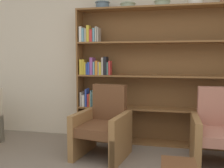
{
  "coord_description": "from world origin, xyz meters",
  "views": [
    {
      "loc": [
        0.33,
        -1.58,
        1.32
      ],
      "look_at": [
        -0.4,
        1.89,
        0.95
      ],
      "focal_mm": 40.0,
      "sensor_mm": 36.0,
      "label": 1
    }
  ],
  "objects_px": {
    "bowl_brass": "(128,5)",
    "armchair_leather": "(103,126)",
    "armchair_cushioned": "(219,133)",
    "bowl_cream": "(102,5)",
    "bowl_olive": "(195,1)",
    "bookshelf": "(146,79)",
    "bowl_terracotta": "(162,3)"
  },
  "relations": [
    {
      "from": "bowl_brass",
      "to": "armchair_leather",
      "type": "height_order",
      "value": "bowl_brass"
    },
    {
      "from": "armchair_cushioned",
      "to": "bowl_cream",
      "type": "bearing_deg",
      "value": -19.84
    },
    {
      "from": "bowl_cream",
      "to": "armchair_leather",
      "type": "distance_m",
      "value": 1.85
    },
    {
      "from": "bowl_olive",
      "to": "armchair_leather",
      "type": "bearing_deg",
      "value": -152.35
    },
    {
      "from": "bookshelf",
      "to": "bowl_cream",
      "type": "height_order",
      "value": "bowl_cream"
    },
    {
      "from": "bookshelf",
      "to": "armchair_leather",
      "type": "height_order",
      "value": "bookshelf"
    },
    {
      "from": "bowl_terracotta",
      "to": "armchair_leather",
      "type": "distance_m",
      "value": 1.98
    },
    {
      "from": "bowl_olive",
      "to": "armchair_cushioned",
      "type": "distance_m",
      "value": 1.86
    },
    {
      "from": "bowl_terracotta",
      "to": "bowl_olive",
      "type": "height_order",
      "value": "bowl_olive"
    },
    {
      "from": "bowl_brass",
      "to": "bowl_terracotta",
      "type": "distance_m",
      "value": 0.51
    },
    {
      "from": "bowl_terracotta",
      "to": "bowl_olive",
      "type": "bearing_deg",
      "value": 0.0
    },
    {
      "from": "bowl_cream",
      "to": "armchair_leather",
      "type": "xyz_separation_m",
      "value": [
        0.16,
        -0.63,
        -1.73
      ]
    },
    {
      "from": "bowl_cream",
      "to": "bowl_terracotta",
      "type": "bearing_deg",
      "value": -0.0
    },
    {
      "from": "armchair_cushioned",
      "to": "bowl_brass",
      "type": "bearing_deg",
      "value": -25.71
    },
    {
      "from": "armchair_cushioned",
      "to": "bowl_olive",
      "type": "bearing_deg",
      "value": -66.01
    },
    {
      "from": "bowl_cream",
      "to": "bowl_brass",
      "type": "bearing_deg",
      "value": 0.0
    },
    {
      "from": "bowl_olive",
      "to": "armchair_cushioned",
      "type": "height_order",
      "value": "bowl_olive"
    },
    {
      "from": "bowl_cream",
      "to": "armchair_leather",
      "type": "relative_size",
      "value": 0.24
    },
    {
      "from": "bowl_cream",
      "to": "bowl_brass",
      "type": "distance_m",
      "value": 0.39
    },
    {
      "from": "bookshelf",
      "to": "bowl_olive",
      "type": "xyz_separation_m",
      "value": [
        0.68,
        -0.03,
        1.13
      ]
    },
    {
      "from": "bookshelf",
      "to": "armchair_cushioned",
      "type": "bearing_deg",
      "value": -34.88
    },
    {
      "from": "bowl_cream",
      "to": "bowl_terracotta",
      "type": "relative_size",
      "value": 0.96
    },
    {
      "from": "armchair_leather",
      "to": "armchair_cushioned",
      "type": "bearing_deg",
      "value": -169.72
    },
    {
      "from": "bowl_terracotta",
      "to": "armchair_leather",
      "type": "xyz_separation_m",
      "value": [
        -0.74,
        -0.63,
        -1.72
      ]
    },
    {
      "from": "bowl_cream",
      "to": "armchair_cushioned",
      "type": "xyz_separation_m",
      "value": [
        1.63,
        -0.63,
        -1.73
      ]
    },
    {
      "from": "bowl_brass",
      "to": "armchair_leather",
      "type": "bearing_deg",
      "value": -110.04
    },
    {
      "from": "armchair_leather",
      "to": "armchair_cushioned",
      "type": "relative_size",
      "value": 1.0
    },
    {
      "from": "bookshelf",
      "to": "bowl_brass",
      "type": "bearing_deg",
      "value": -174.47
    },
    {
      "from": "bowl_brass",
      "to": "bowl_terracotta",
      "type": "xyz_separation_m",
      "value": [
        0.51,
        -0.0,
        0.01
      ]
    },
    {
      "from": "bowl_cream",
      "to": "bowl_olive",
      "type": "xyz_separation_m",
      "value": [
        1.37,
        0.0,
        -0.0
      ]
    },
    {
      "from": "bookshelf",
      "to": "bowl_brass",
      "type": "height_order",
      "value": "bowl_brass"
    },
    {
      "from": "bowl_cream",
      "to": "bowl_olive",
      "type": "bearing_deg",
      "value": 0.0
    }
  ]
}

